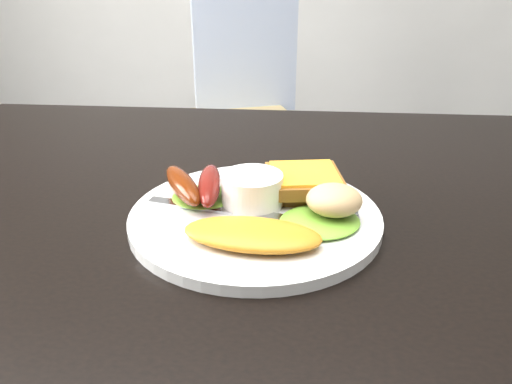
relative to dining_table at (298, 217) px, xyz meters
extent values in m
cube|color=black|center=(0.00, 0.00, 0.00)|extent=(1.20, 0.80, 0.04)
cube|color=tan|center=(-0.21, 1.25, -0.28)|extent=(0.52, 0.52, 0.05)
imported|color=#2F4C8D|center=(0.31, 0.53, 0.01)|extent=(0.63, 0.54, 1.48)
cylinder|color=white|center=(-0.05, -0.05, 0.03)|extent=(0.27, 0.27, 0.01)
ellipsoid|color=#559822|center=(-0.11, -0.03, 0.04)|extent=(0.09, 0.09, 0.01)
ellipsoid|color=#659C22|center=(0.02, -0.08, 0.04)|extent=(0.11, 0.11, 0.01)
ellipsoid|color=orange|center=(-0.04, -0.12, 0.04)|extent=(0.14, 0.08, 0.02)
ellipsoid|color=#5D2103|center=(-0.13, -0.03, 0.05)|extent=(0.07, 0.11, 0.03)
ellipsoid|color=maroon|center=(-0.10, -0.03, 0.05)|extent=(0.04, 0.11, 0.03)
cylinder|color=white|center=(-0.05, -0.04, 0.05)|extent=(0.08, 0.08, 0.04)
cube|color=brown|center=(-0.02, 0.00, 0.04)|extent=(0.09, 0.09, 0.01)
cube|color=olive|center=(0.01, -0.01, 0.05)|extent=(0.10, 0.10, 0.01)
ellipsoid|color=beige|center=(0.04, -0.06, 0.06)|extent=(0.06, 0.06, 0.03)
cube|color=#ADAFB7|center=(-0.08, -0.06, 0.03)|extent=(0.17, 0.05, 0.00)
camera|label=1|loc=(-0.01, -0.54, 0.28)|focal=35.00mm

